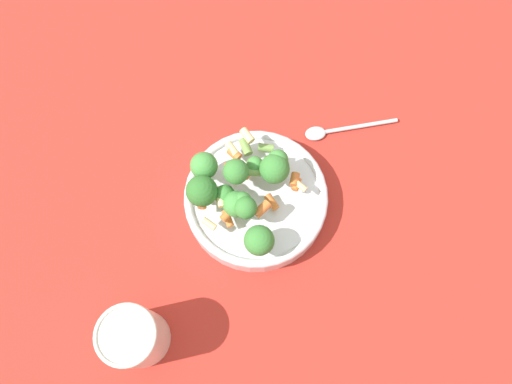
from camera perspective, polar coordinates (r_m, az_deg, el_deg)
ground_plane at (r=0.82m, az=-0.00°, el=-1.31°), size 3.00×3.00×0.00m
bowl at (r=0.80m, az=-0.00°, el=-0.80°), size 0.23×0.23×0.04m
pasta_salad at (r=0.74m, az=-1.88°, el=0.33°), size 0.17×0.19×0.08m
cup at (r=0.75m, az=-13.73°, el=-15.79°), size 0.08×0.08×0.11m
spoon at (r=0.88m, az=8.89°, el=6.97°), size 0.16×0.07×0.01m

